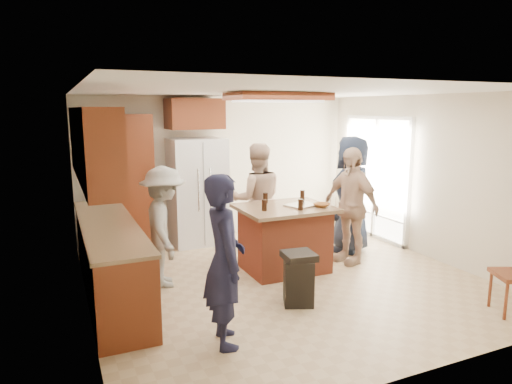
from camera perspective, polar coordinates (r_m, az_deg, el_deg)
name	(u,v)px	position (r m, az deg, el deg)	size (l,w,h in m)	color
room_shell	(437,179)	(10.01, 21.68, 1.49)	(8.00, 5.20, 5.00)	tan
person_front_left	(224,261)	(4.44, -3.97, -8.57)	(0.62, 0.45, 1.69)	#1B1C37
person_behind_left	(257,199)	(7.15, 0.10, -0.94)	(0.86, 0.53, 1.76)	tan
person_behind_right	(352,194)	(7.45, 11.85, -0.30)	(0.91, 0.59, 1.86)	#192032
person_side_right	(350,206)	(6.91, 11.73, -1.66)	(1.02, 0.52, 1.74)	tan
person_counter	(164,227)	(6.02, -11.39, -4.27)	(1.01, 0.47, 1.57)	gray
left_cabinetry	(104,220)	(5.82, -18.47, -3.37)	(0.64, 3.00, 2.30)	maroon
back_wall_units	(149,165)	(7.63, -13.22, 3.29)	(1.80, 0.60, 2.45)	maroon
refrigerator	(198,191)	(7.81, -7.32, 0.08)	(0.90, 0.76, 1.80)	white
kitchen_island	(284,238)	(6.53, 3.58, -5.72)	(1.28, 1.03, 0.93)	#A4442A
island_items	(301,203)	(6.46, 5.68, -1.44)	(1.00, 0.75, 0.15)	silver
trash_bin	(299,278)	(5.49, 5.34, -10.63)	(0.45, 0.45, 0.63)	black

